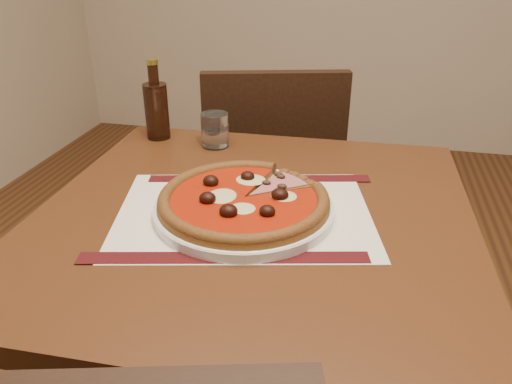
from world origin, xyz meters
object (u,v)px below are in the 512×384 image
at_px(plate, 244,208).
at_px(pizza, 244,199).
at_px(bottle, 156,108).
at_px(water_glass, 215,130).
at_px(chair_far, 271,180).
at_px(table, 254,257).

xyz_separation_m(plate, pizza, (-0.00, -0.00, 0.02)).
distance_m(plate, bottle, 0.46).
relative_size(pizza, bottle, 1.58).
relative_size(pizza, water_glass, 3.84).
xyz_separation_m(plate, bottle, (-0.31, 0.33, 0.07)).
bearing_deg(pizza, chair_far, 96.41).
distance_m(pizza, water_glass, 0.35).
relative_size(table, pizza, 2.63).
relative_size(table, bottle, 4.16).
bearing_deg(table, plate, -140.17).
bearing_deg(water_glass, table, -61.28).
height_order(table, plate, plate).
distance_m(table, plate, 0.11).
xyz_separation_m(chair_far, water_glass, (-0.07, -0.35, 0.29)).
xyz_separation_m(table, pizza, (-0.02, -0.01, 0.13)).
height_order(plate, bottle, bottle).
bearing_deg(pizza, water_glass, 115.45).
distance_m(pizza, bottle, 0.46).
relative_size(chair_far, water_glass, 10.82).
relative_size(table, water_glass, 10.09).
distance_m(chair_far, bottle, 0.52).
height_order(table, chair_far, chair_far).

